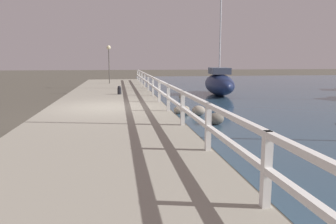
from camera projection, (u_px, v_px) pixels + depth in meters
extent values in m
plane|color=#4C473D|center=(107.00, 117.00, 12.11)|extent=(120.00, 120.00, 0.00)
cube|color=gray|center=(107.00, 112.00, 12.08)|extent=(4.39, 36.00, 0.35)
cube|color=white|center=(266.00, 170.00, 3.78)|extent=(0.10, 0.10, 0.91)
cube|color=white|center=(208.00, 127.00, 6.21)|extent=(0.10, 0.10, 0.91)
cube|color=white|center=(183.00, 108.00, 8.64)|extent=(0.10, 0.10, 0.91)
cube|color=white|center=(168.00, 98.00, 11.08)|extent=(0.10, 0.10, 0.91)
cube|color=white|center=(159.00, 91.00, 13.51)|extent=(0.10, 0.10, 0.91)
cube|color=white|center=(153.00, 86.00, 15.95)|extent=(0.10, 0.10, 0.91)
cube|color=white|center=(148.00, 83.00, 18.38)|extent=(0.10, 0.10, 0.91)
cube|color=white|center=(145.00, 80.00, 20.81)|extent=(0.10, 0.10, 0.91)
cube|color=white|center=(142.00, 78.00, 23.25)|extent=(0.10, 0.10, 0.91)
cube|color=white|center=(140.00, 76.00, 25.68)|extent=(0.10, 0.10, 0.91)
cube|color=white|center=(138.00, 75.00, 28.11)|extent=(0.10, 0.10, 0.91)
cube|color=white|center=(163.00, 83.00, 12.23)|extent=(0.09, 32.50, 0.08)
cube|color=white|center=(163.00, 94.00, 12.30)|extent=(0.09, 32.50, 0.08)
ellipsoid|color=slate|center=(182.00, 97.00, 17.56)|extent=(0.37, 0.33, 0.27)
ellipsoid|color=gray|center=(185.00, 109.00, 12.87)|extent=(0.39, 0.35, 0.29)
ellipsoid|color=#666056|center=(216.00, 119.00, 10.57)|extent=(0.52, 0.47, 0.39)
ellipsoid|color=gray|center=(179.00, 110.00, 12.73)|extent=(0.39, 0.35, 0.29)
ellipsoid|color=gray|center=(199.00, 111.00, 12.32)|extent=(0.50, 0.45, 0.38)
cylinder|color=black|center=(119.00, 91.00, 16.58)|extent=(0.20, 0.20, 0.31)
sphere|color=black|center=(119.00, 88.00, 16.55)|extent=(0.18, 0.18, 0.18)
cylinder|color=#514C47|center=(109.00, 67.00, 24.10)|extent=(0.07, 0.07, 2.49)
sphere|color=beige|center=(109.00, 47.00, 23.88)|extent=(0.30, 0.30, 0.30)
ellipsoid|color=#192347|center=(219.00, 84.00, 19.59)|extent=(2.07, 4.92, 1.24)
cube|color=#4C566B|center=(219.00, 71.00, 19.47)|extent=(1.27, 1.85, 0.38)
cylinder|color=silver|center=(220.00, 28.00, 19.08)|extent=(0.09, 0.09, 5.32)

